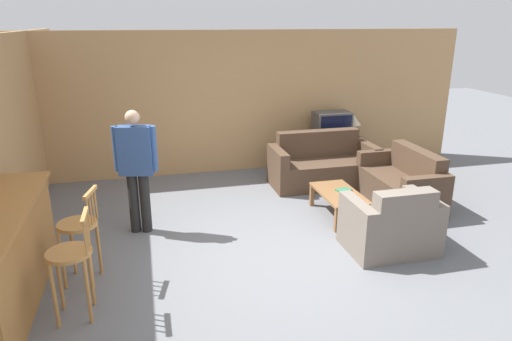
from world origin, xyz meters
The scene contains 15 objects.
ground_plane centered at (0.00, 0.00, 0.00)m, with size 24.00×24.00×0.00m, color slate.
wall_back centered at (0.00, 3.47, 1.30)m, with size 9.40×0.08×2.60m.
wall_left centered at (-3.23, 1.24, 1.30)m, with size 0.08×8.47×2.60m.
bar_counter centered at (-2.89, -0.34, 0.53)m, with size 0.55×2.34×1.04m.
bar_chair_near centered at (-2.24, -0.68, 0.60)m, with size 0.42×0.42×1.07m.
bar_chair_mid centered at (-2.24, -0.03, 0.60)m, with size 0.51×0.51×1.07m.
couch_far centered at (1.49, 2.31, 0.33)m, with size 1.81×0.83×0.91m.
armchair_near centered at (1.40, -0.22, 0.33)m, with size 1.06×0.78×0.88m.
loveseat_right centered at (2.37, 1.16, 0.32)m, with size 0.76×1.54×0.87m.
coffee_table centered at (1.20, 0.92, 0.32)m, with size 0.55×1.04×0.37m.
tv_unit centered at (1.98, 3.10, 0.30)m, with size 1.21×0.53×0.61m.
tv centered at (1.98, 3.09, 0.86)m, with size 0.68×0.43×0.51m.
book_on_table centered at (1.29, 0.97, 0.38)m, with size 0.24×0.20×0.02m.
table_lamp centered at (2.42, 3.10, 0.93)m, with size 0.29×0.29×0.43m.
person_by_window centered at (-1.62, 1.11, 0.95)m, with size 0.56×0.27×1.68m.
Camera 1 is at (-1.47, -4.80, 2.76)m, focal length 32.00 mm.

